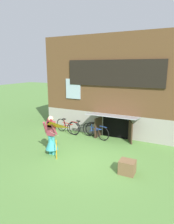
% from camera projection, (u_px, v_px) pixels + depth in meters
% --- Properties ---
extents(ground_plane, '(60.00, 60.00, 0.00)m').
position_uv_depth(ground_plane, '(87.00, 160.00, 7.89)').
color(ground_plane, '#56843D').
extents(log_house, '(8.17, 5.79, 5.24)m').
position_uv_depth(log_house, '(126.00, 84.00, 11.95)').
color(log_house, '#9E998E').
rests_on(log_house, ground_plane).
extents(person, '(0.61, 0.53, 1.68)m').
position_uv_depth(person, '(51.00, 138.00, 8.24)').
color(person, teal).
rests_on(person, ground_plane).
extents(kite, '(0.84, 0.92, 1.50)m').
position_uv_depth(kite, '(51.00, 131.00, 7.49)').
color(kite, orange).
rests_on(kite, ground_plane).
extents(bicycle_blue, '(1.67, 0.48, 0.78)m').
position_uv_depth(bicycle_blue, '(95.00, 131.00, 10.20)').
color(bicycle_blue, black).
rests_on(bicycle_blue, ground_plane).
extents(bicycle_black, '(1.71, 0.56, 0.80)m').
position_uv_depth(bicycle_black, '(83.00, 128.00, 10.64)').
color(bicycle_black, black).
rests_on(bicycle_black, ground_plane).
extents(bicycle_red, '(1.71, 0.45, 0.80)m').
position_uv_depth(bicycle_red, '(67.00, 126.00, 10.99)').
color(bicycle_red, black).
rests_on(bicycle_red, ground_plane).
extents(wooden_crate, '(0.54, 0.46, 0.48)m').
position_uv_depth(wooden_crate, '(127.00, 167.00, 6.84)').
color(wooden_crate, brown).
rests_on(wooden_crate, ground_plane).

